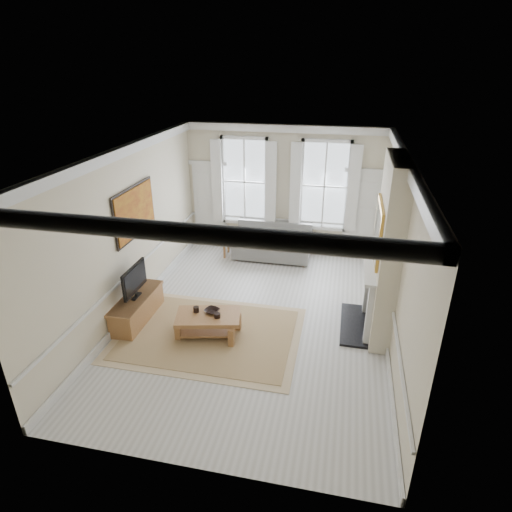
% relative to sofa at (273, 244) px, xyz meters
% --- Properties ---
extents(floor, '(7.20, 7.20, 0.00)m').
position_rel_sofa_xyz_m(floor, '(0.19, -3.11, -0.37)').
color(floor, '#B7B5AD').
rests_on(floor, ground).
extents(ceiling, '(7.20, 7.20, 0.00)m').
position_rel_sofa_xyz_m(ceiling, '(0.19, -3.11, 3.03)').
color(ceiling, white).
rests_on(ceiling, back_wall).
extents(back_wall, '(5.20, 0.00, 5.20)m').
position_rel_sofa_xyz_m(back_wall, '(0.19, 0.49, 1.33)').
color(back_wall, beige).
rests_on(back_wall, floor).
extents(left_wall, '(0.00, 7.20, 7.20)m').
position_rel_sofa_xyz_m(left_wall, '(-2.41, -3.11, 1.33)').
color(left_wall, beige).
rests_on(left_wall, floor).
extents(right_wall, '(0.00, 7.20, 7.20)m').
position_rel_sofa_xyz_m(right_wall, '(2.79, -3.11, 1.33)').
color(right_wall, beige).
rests_on(right_wall, floor).
extents(window_left, '(1.26, 0.20, 2.20)m').
position_rel_sofa_xyz_m(window_left, '(-0.86, 0.44, 1.53)').
color(window_left, '#B2BCC6').
rests_on(window_left, back_wall).
extents(window_right, '(1.26, 0.20, 2.20)m').
position_rel_sofa_xyz_m(window_right, '(1.24, 0.44, 1.53)').
color(window_right, '#B2BCC6').
rests_on(window_right, back_wall).
extents(door_left, '(0.90, 0.08, 2.30)m').
position_rel_sofa_xyz_m(door_left, '(-1.86, 0.45, 0.78)').
color(door_left, silver).
rests_on(door_left, floor).
extents(door_right, '(0.90, 0.08, 2.30)m').
position_rel_sofa_xyz_m(door_right, '(2.24, 0.45, 0.78)').
color(door_right, silver).
rests_on(door_right, floor).
extents(painting, '(0.05, 1.66, 1.06)m').
position_rel_sofa_xyz_m(painting, '(-2.37, -2.81, 1.68)').
color(painting, '#B9861F').
rests_on(painting, left_wall).
extents(chimney_breast, '(0.35, 1.70, 3.38)m').
position_rel_sofa_xyz_m(chimney_breast, '(2.62, -2.91, 1.33)').
color(chimney_breast, beige).
rests_on(chimney_breast, floor).
extents(hearth, '(0.55, 1.50, 0.05)m').
position_rel_sofa_xyz_m(hearth, '(2.19, -2.91, -0.35)').
color(hearth, black).
rests_on(hearth, floor).
extents(fireplace, '(0.21, 1.45, 1.33)m').
position_rel_sofa_xyz_m(fireplace, '(2.39, -2.91, 0.36)').
color(fireplace, silver).
rests_on(fireplace, floor).
extents(mirror, '(0.06, 1.26, 1.06)m').
position_rel_sofa_xyz_m(mirror, '(2.40, -2.91, 1.68)').
color(mirror, '#C08D34').
rests_on(mirror, chimney_breast).
extents(sofa, '(2.01, 0.98, 0.90)m').
position_rel_sofa_xyz_m(sofa, '(0.00, 0.00, 0.00)').
color(sofa, slate).
rests_on(sofa, floor).
extents(side_table, '(0.48, 0.48, 0.57)m').
position_rel_sofa_xyz_m(side_table, '(-1.05, -0.18, 0.09)').
color(side_table, brown).
rests_on(side_table, floor).
extents(rug, '(3.50, 2.60, 0.02)m').
position_rel_sofa_xyz_m(rug, '(-0.57, -3.81, -0.36)').
color(rug, '#A98457').
rests_on(rug, floor).
extents(coffee_table, '(1.33, 0.95, 0.45)m').
position_rel_sofa_xyz_m(coffee_table, '(-0.57, -3.81, -0.00)').
color(coffee_table, brown).
rests_on(coffee_table, rug).
extents(ceramic_pot_a, '(0.11, 0.11, 0.11)m').
position_rel_sofa_xyz_m(ceramic_pot_a, '(-0.82, -3.76, 0.14)').
color(ceramic_pot_a, black).
rests_on(ceramic_pot_a, coffee_table).
extents(ceramic_pot_b, '(0.12, 0.12, 0.09)m').
position_rel_sofa_xyz_m(ceramic_pot_b, '(-0.37, -3.86, 0.12)').
color(ceramic_pot_b, black).
rests_on(ceramic_pot_b, coffee_table).
extents(bowl, '(0.35, 0.35, 0.07)m').
position_rel_sofa_xyz_m(bowl, '(-0.52, -3.71, 0.11)').
color(bowl, black).
rests_on(bowl, coffee_table).
extents(tv_stand, '(0.48, 1.50, 0.54)m').
position_rel_sofa_xyz_m(tv_stand, '(-2.15, -3.61, -0.10)').
color(tv_stand, brown).
rests_on(tv_stand, floor).
extents(tv, '(0.08, 0.90, 0.68)m').
position_rel_sofa_xyz_m(tv, '(-2.13, -3.61, 0.56)').
color(tv, black).
rests_on(tv, tv_stand).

